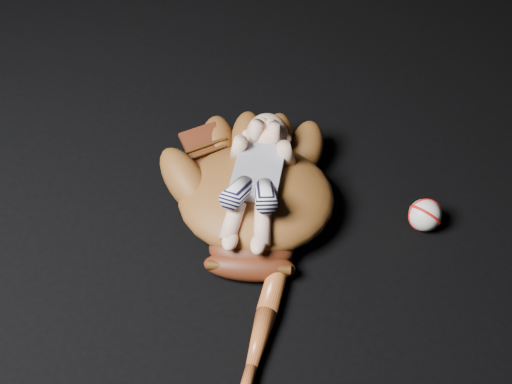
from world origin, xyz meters
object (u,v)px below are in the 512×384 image
at_px(baseball_glove, 256,192).
at_px(newborn_baby, 256,179).
at_px(baseball, 425,215).
at_px(baseball_bat, 264,323).

height_order(baseball_glove, newborn_baby, newborn_baby).
xyz_separation_m(baseball_glove, baseball, (0.35, 0.01, -0.04)).
xyz_separation_m(baseball_bat, baseball, (0.30, 0.29, 0.01)).
bearing_deg(newborn_baby, baseball, 6.53).
bearing_deg(baseball_glove, baseball, -0.35).
xyz_separation_m(newborn_baby, baseball, (0.34, 0.02, -0.09)).
relative_size(newborn_baby, baseball, 5.01).
distance_m(baseball_glove, newborn_baby, 0.05).
distance_m(baseball_glove, baseball, 0.35).
distance_m(newborn_baby, baseball_bat, 0.29).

